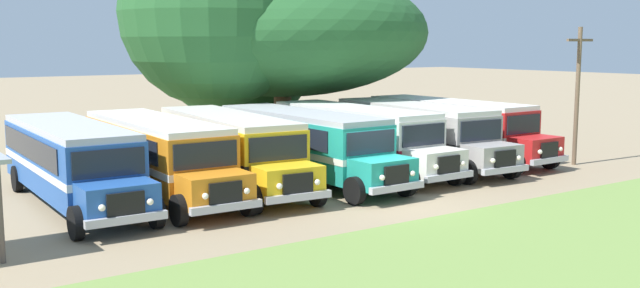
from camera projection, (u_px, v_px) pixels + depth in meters
ground_plane at (391, 203)px, 25.39m from camera, size 220.00×220.00×0.00m
foreground_grass_strip at (589, 258)px, 18.84m from camera, size 80.00×11.31×0.01m
parked_bus_slot_0 at (71, 159)px, 25.03m from camera, size 2.84×10.86×2.82m
parked_bus_slot_1 at (158, 153)px, 26.59m from camera, size 2.90×10.87×2.82m
parked_bus_slot_2 at (230, 146)px, 28.24m from camera, size 3.48×10.96×2.82m
parked_bus_slot_3 at (304, 142)px, 29.47m from camera, size 2.80×10.85×2.82m
parked_bus_slot_4 at (357, 135)px, 31.62m from camera, size 2.69×10.84×2.82m
parked_bus_slot_5 at (416, 131)px, 33.25m from camera, size 3.36×10.94×2.82m
parked_bus_slot_6 at (452, 126)px, 35.33m from camera, size 2.83×10.86×2.82m
broad_shade_tree at (263, 31)px, 40.72m from camera, size 17.88×18.45×12.00m
utility_pole at (577, 91)px, 32.95m from camera, size 1.80×0.20×6.37m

